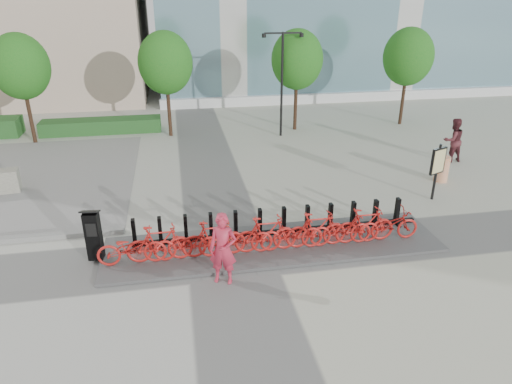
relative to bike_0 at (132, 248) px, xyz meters
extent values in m
plane|color=#B2B399|center=(2.60, 0.05, -0.55)|extent=(120.00, 120.00, 0.00)
cube|color=#1A541D|center=(-2.40, 13.25, -0.20)|extent=(6.00, 1.20, 0.70)
cylinder|color=#362415|center=(-5.40, 12.05, 0.95)|extent=(0.18, 0.18, 3.00)
ellipsoid|color=#136519|center=(-5.40, 12.05, 3.05)|extent=(2.60, 2.60, 2.99)
cylinder|color=#362415|center=(1.10, 12.05, 0.95)|extent=(0.18, 0.18, 3.00)
ellipsoid|color=#136519|center=(1.10, 12.05, 3.05)|extent=(2.60, 2.60, 2.99)
cylinder|color=#362415|center=(7.60, 12.05, 0.95)|extent=(0.18, 0.18, 3.00)
ellipsoid|color=#136519|center=(7.60, 12.05, 3.05)|extent=(2.60, 2.60, 2.99)
cylinder|color=#362415|center=(13.60, 12.05, 0.95)|extent=(0.18, 0.18, 3.00)
ellipsoid|color=#136519|center=(13.60, 12.05, 3.05)|extent=(2.60, 2.60, 2.99)
cylinder|color=black|center=(6.60, 11.05, 1.95)|extent=(0.12, 0.12, 5.00)
cube|color=black|center=(6.15, 11.05, 4.40)|extent=(0.90, 0.08, 0.08)
cube|color=black|center=(7.05, 11.05, 4.40)|extent=(0.90, 0.08, 0.08)
cylinder|color=black|center=(5.70, 11.05, 4.30)|extent=(0.20, 0.20, 0.18)
cylinder|color=black|center=(7.50, 11.05, 4.30)|extent=(0.20, 0.20, 0.18)
cube|color=#4F4F4F|center=(3.90, 0.35, -0.51)|extent=(9.60, 2.40, 0.08)
imported|color=red|center=(0.00, 0.00, 0.00)|extent=(1.80, 0.63, 0.95)
imported|color=red|center=(0.72, 0.00, 0.05)|extent=(1.75, 0.49, 1.05)
imported|color=red|center=(1.44, 0.00, 0.00)|extent=(1.80, 0.63, 0.95)
imported|color=red|center=(2.16, 0.00, 0.05)|extent=(1.75, 0.49, 1.05)
imported|color=red|center=(2.88, 0.00, 0.00)|extent=(1.80, 0.63, 0.95)
imported|color=red|center=(3.60, 0.00, 0.05)|extent=(1.75, 0.49, 1.05)
imported|color=red|center=(4.32, 0.00, 0.00)|extent=(1.80, 0.63, 0.95)
imported|color=red|center=(5.04, 0.00, 0.05)|extent=(1.75, 0.49, 1.05)
imported|color=red|center=(5.76, 0.00, 0.00)|extent=(1.80, 0.63, 0.95)
imported|color=red|center=(6.48, 0.00, 0.05)|extent=(1.75, 0.49, 1.05)
imported|color=red|center=(7.20, 0.00, 0.00)|extent=(1.80, 0.63, 0.95)
cube|color=black|center=(-1.00, 0.46, 0.21)|extent=(0.42, 0.37, 1.36)
cube|color=black|center=(-1.00, 0.46, 0.93)|extent=(0.50, 0.43, 0.17)
cube|color=black|center=(-1.00, 0.28, 0.47)|extent=(0.27, 0.05, 0.38)
imported|color=#C62A43|center=(2.29, -1.13, 0.38)|extent=(0.79, 0.65, 1.88)
imported|color=#56232A|center=(12.90, 6.00, 0.39)|extent=(0.99, 0.81, 1.89)
cylinder|color=#F05D0B|center=(11.29, 4.02, -0.06)|extent=(0.63, 0.63, 0.99)
cylinder|color=black|center=(10.09, 2.51, 0.46)|extent=(0.09, 0.09, 2.03)
cube|color=black|center=(10.09, 2.51, 0.88)|extent=(0.65, 0.34, 0.92)
cube|color=#E0D389|center=(10.09, 2.46, 0.88)|extent=(0.54, 0.24, 0.81)
camera|label=1|loc=(1.36, -10.77, 6.16)|focal=32.00mm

